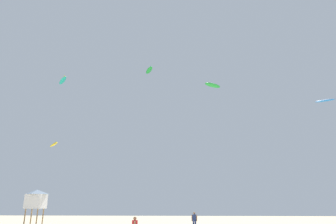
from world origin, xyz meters
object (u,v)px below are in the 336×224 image
at_px(kite_aloft_3, 63,80).
at_px(person_midground, 194,220).
at_px(kite_aloft_0, 213,85).
at_px(kite_aloft_2, 149,70).
at_px(kite_aloft_1, 54,145).
at_px(lifeguard_tower, 36,199).
at_px(kite_aloft_4, 325,101).

bearing_deg(kite_aloft_3, person_midground, -39.63).
xyz_separation_m(person_midground, kite_aloft_0, (3.39, 11.51, 18.57)).
bearing_deg(kite_aloft_2, kite_aloft_1, -114.11).
distance_m(person_midground, kite_aloft_1, 18.36).
relative_size(kite_aloft_0, kite_aloft_1, 1.26).
bearing_deg(lifeguard_tower, kite_aloft_4, 1.43).
distance_m(person_midground, lifeguard_tower, 20.53).
height_order(kite_aloft_3, kite_aloft_4, kite_aloft_3).
distance_m(person_midground, kite_aloft_2, 35.12).
distance_m(kite_aloft_2, kite_aloft_3, 16.34).
distance_m(kite_aloft_1, kite_aloft_4, 34.53).
xyz_separation_m(kite_aloft_1, kite_aloft_2, (8.45, 18.88, 18.23)).
bearing_deg(kite_aloft_4, kite_aloft_1, -172.31).
distance_m(person_midground, kite_aloft_4, 23.84).
bearing_deg(kite_aloft_2, kite_aloft_0, -43.02).
bearing_deg(kite_aloft_4, person_midground, -156.58).
height_order(lifeguard_tower, kite_aloft_2, kite_aloft_2).
bearing_deg(kite_aloft_2, kite_aloft_3, -171.90).
height_order(kite_aloft_1, kite_aloft_2, kite_aloft_2).
bearing_deg(kite_aloft_3, kite_aloft_0, -16.68).
distance_m(kite_aloft_1, kite_aloft_2, 27.57).
relative_size(lifeguard_tower, kite_aloft_4, 1.68).
distance_m(kite_aloft_0, kite_aloft_4, 15.22).
distance_m(lifeguard_tower, kite_aloft_3, 25.59).
bearing_deg(kite_aloft_3, kite_aloft_1, -65.66).
relative_size(kite_aloft_2, kite_aloft_3, 0.87).
bearing_deg(kite_aloft_4, kite_aloft_2, 150.38).
height_order(kite_aloft_2, kite_aloft_3, kite_aloft_2).
height_order(person_midground, kite_aloft_2, kite_aloft_2).
relative_size(person_midground, kite_aloft_4, 0.67).
relative_size(kite_aloft_0, kite_aloft_4, 1.16).
bearing_deg(kite_aloft_2, person_midground, -70.53).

